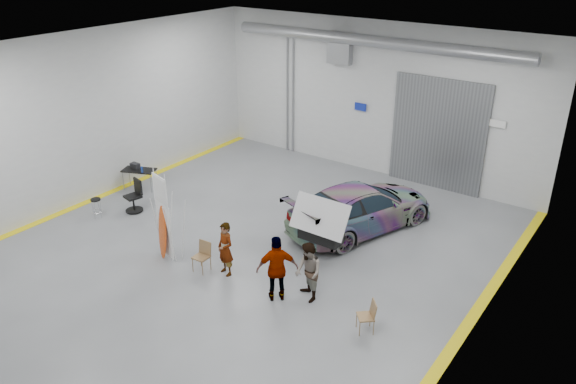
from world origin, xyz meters
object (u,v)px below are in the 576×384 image
Objects in this scene: sedan_car at (361,207)px; surfboard_display at (164,224)px; work_table at (138,169)px; shop_stool at (97,208)px; person_a at (225,249)px; folding_chair_near at (202,262)px; office_chair at (135,198)px; person_c at (277,269)px; person_b at (308,272)px; folding_chair_far at (365,322)px.

sedan_car is 1.87× the size of surfboard_display.
surfboard_display is 5.54m from work_table.
work_table is at bearing 32.93° from sedan_car.
shop_stool is (-7.72, -4.57, -0.42)m from sedan_car.
folding_chair_near is (-0.67, -0.29, -0.53)m from person_a.
person_a is at bearing -21.13° from work_table.
folding_chair_near is 0.78× the size of office_chair.
office_chair reaches higher than shop_stool.
work_table is (-8.44, -2.08, 0.01)m from sedan_car.
person_a reaches higher than work_table.
office_chair is (-7.19, 1.33, -0.44)m from person_c.
work_table is at bearing 147.62° from office_chair.
person_c is (1.92, -0.14, 0.13)m from person_a.
person_c reaches higher than person_b.
surfboard_display is at bearing 72.29° from sedan_car.
person_c reaches higher than folding_chair_far.
folding_chair_near is at bearing -5.43° from office_chair.
shop_stool is at bearing -44.55° from person_c.
folding_chair_near is at bearing -39.45° from person_c.
person_a is 0.57× the size of surfboard_display.
surfboard_display is at bearing -7.12° from shop_stool.
surfboard_display reaches higher than person_c.
person_b is 4.65m from surfboard_display.
person_c reaches higher than shop_stool.
office_chair is (-3.26, 1.59, -0.64)m from surfboard_display.
person_b is 3.35m from folding_chair_near.
folding_chair_far is at bearing 18.40° from surfboard_display.
sedan_car is at bearing 38.68° from office_chair.
person_a reaches higher than shop_stool.
folding_chair_near is 0.65× the size of work_table.
person_b reaches higher than work_table.
shop_stool is 2.63m from work_table.
office_chair reaches higher than work_table.
folding_chair_near is at bearing 82.76° from sedan_car.
sedan_car is at bearing 60.23° from folding_chair_near.
work_table is 1.99m from office_chair.
surfboard_display is 3.17× the size of folding_chair_near.
person_c is 1.37× the size of work_table.
person_c reaches higher than person_a.
person_a reaches higher than office_chair.
folding_chair_near is (1.34, 0.11, -0.87)m from surfboard_display.
person_a is at bearing -47.00° from person_c.
sedan_car is 6.27× the size of folding_chair_far.
shop_stool is (-8.52, -0.25, -0.49)m from person_b.
office_chair is (-5.27, 1.19, -0.30)m from person_a.
surfboard_display is (-2.01, -0.40, 0.34)m from person_a.
person_a is 2.33× the size of shop_stool.
folding_chair_near reaches higher than folding_chair_far.
office_chair is (-4.60, 1.48, 0.23)m from folding_chair_near.
sedan_car is 4.59× the size of office_chair.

